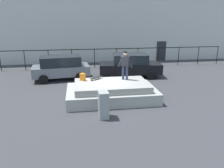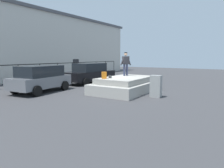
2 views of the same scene
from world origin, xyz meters
name	(u,v)px [view 1 (image 1 of 2)]	position (x,y,z in m)	size (l,w,h in m)	color
ground_plane	(105,97)	(0.00, 0.00, 0.00)	(60.00, 60.00, 0.00)	#38383A
concrete_ledge	(112,92)	(0.32, -0.47, 0.44)	(4.92, 2.99, 0.97)	#9E9B93
skateboarder	(125,64)	(1.18, 0.04, 1.91)	(0.81, 0.50, 1.62)	#2D334C
skateboard	(96,78)	(-0.47, 0.30, 1.07)	(0.78, 0.66, 0.12)	black
backpack	(83,77)	(-1.24, 0.21, 1.18)	(0.28, 0.20, 0.42)	orange
car_grey_hatchback_near	(61,67)	(-2.73, 4.21, 0.91)	(4.22, 2.41, 1.72)	slate
car_black_sedan_mid	(130,65)	(2.47, 4.26, 0.89)	(4.83, 2.57, 1.74)	black
utility_box	(103,105)	(-0.41, -2.78, 0.63)	(0.44, 0.60, 1.25)	gray
fence_row	(94,55)	(0.00, 7.69, 1.20)	(24.06, 0.06, 1.72)	black
warehouse_building	(90,25)	(0.00, 13.60, 3.55)	(36.55, 7.35, 7.09)	beige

